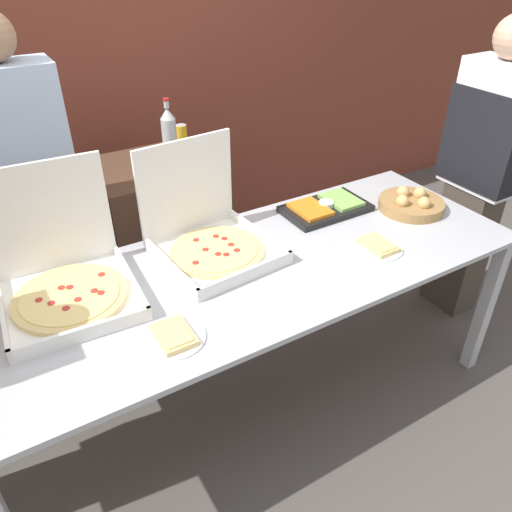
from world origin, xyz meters
TOP-DOWN VIEW (x-y plane):
  - ground_plane at (0.00, 0.00)m, footprint 16.00×16.00m
  - brick_wall_behind at (0.00, 1.70)m, footprint 10.00×0.06m
  - buffet_table at (0.00, 0.00)m, footprint 2.40×0.88m
  - pizza_box_near_right at (-0.11, 0.21)m, footprint 0.51×0.52m
  - pizza_box_far_left at (-0.73, 0.21)m, footprint 0.51×0.53m
  - paper_plate_front_right at (0.54, -0.16)m, footprint 0.23×0.23m
  - paper_plate_front_left at (-0.48, -0.24)m, footprint 0.22×0.22m
  - veggie_tray at (0.56, 0.24)m, footprint 0.43×0.25m
  - bread_basket at (0.94, 0.03)m, footprint 0.33×0.33m
  - sideboard_podium at (-0.07, 0.97)m, footprint 0.67×0.57m
  - soda_bottle at (0.04, 0.99)m, footprint 0.08×0.08m
  - soda_can_silver at (0.21, 0.84)m, footprint 0.07×0.07m
  - soda_can_colored at (0.18, 1.15)m, footprint 0.07×0.07m
  - person_guest_plaid at (-0.72, 0.75)m, footprint 0.40×0.22m
  - person_server_vest at (1.50, 0.06)m, footprint 0.24×0.42m

SIDE VIEW (x-z plane):
  - ground_plane at x=0.00m, z-range 0.00..0.00m
  - sideboard_podium at x=-0.07m, z-range 0.00..0.97m
  - buffet_table at x=0.00m, z-range 0.33..1.18m
  - paper_plate_front_right at x=0.54m, z-range 0.84..0.87m
  - paper_plate_front_left at x=-0.48m, z-range 0.84..0.87m
  - veggie_tray at x=0.56m, z-range 0.84..0.89m
  - bread_basket at x=0.94m, z-range 0.83..0.93m
  - pizza_box_near_right at x=-0.11m, z-range 0.70..1.16m
  - pizza_box_far_left at x=-0.73m, z-range 0.69..1.17m
  - person_guest_plaid at x=-0.72m, z-range 0.04..1.85m
  - person_server_vest at x=1.50m, z-range 0.11..1.83m
  - soda_can_silver at x=0.21m, z-range 0.97..1.10m
  - soda_can_colored at x=0.18m, z-range 0.97..1.10m
  - soda_bottle at x=0.04m, z-range 0.95..1.28m
  - brick_wall_behind at x=0.00m, z-range 0.00..2.80m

